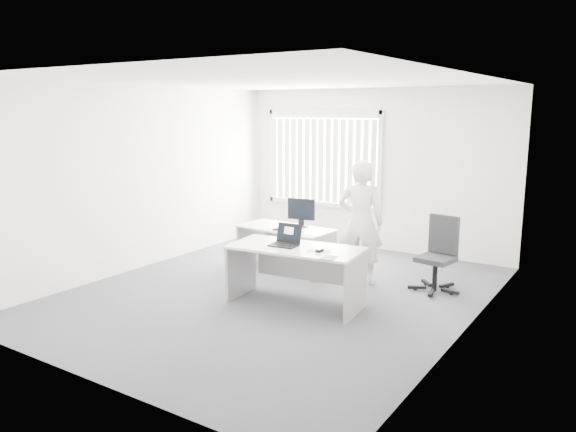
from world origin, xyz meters
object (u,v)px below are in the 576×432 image
Objects in this scene: monitor at (301,213)px; person at (360,222)px; desk_near at (295,263)px; desk_far at (285,239)px; laptop at (284,236)px; office_chair at (437,268)px.

person is at bearing -16.73° from monitor.
desk_far is at bearing 121.86° from desk_near.
desk_near is at bearing 13.86° from laptop.
monitor is at bearing -167.93° from office_chair.
person is at bearing 71.85° from desk_near.
desk_near is at bearing -69.94° from monitor.
desk_far is (-0.97, 1.24, -0.06)m from desk_near.
desk_near is 2.04m from office_chair.
person is at bearing 6.35° from desk_far.
person is 1.08m from monitor.
person is (1.24, 0.04, 0.40)m from desk_far.
laptop is at bearing -75.38° from monitor.
monitor is at bearing 109.07° from laptop.
laptop is at bearing -52.87° from desk_far.
desk_far is 4.43× the size of laptop.
person reaches higher than monitor.
office_chair reaches higher than laptop.
desk_near is 0.98× the size of person.
desk_near reaches higher than desk_far.
monitor reaches higher than office_chair.
office_chair is at bearing 43.53° from desk_near.
office_chair is at bearing 42.82° from laptop.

